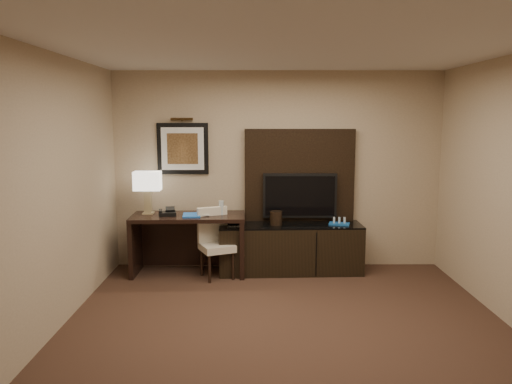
{
  "coord_description": "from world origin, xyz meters",
  "views": [
    {
      "loc": [
        -0.31,
        -4.37,
        2.08
      ],
      "look_at": [
        -0.3,
        1.8,
        1.15
      ],
      "focal_mm": 35.0,
      "sensor_mm": 36.0,
      "label": 1
    }
  ],
  "objects_px": {
    "ice_bucket": "(276,218)",
    "desk": "(189,244)",
    "minibar_tray": "(339,221)",
    "water_bottle": "(221,208)",
    "tv": "(300,195)",
    "desk_phone": "(168,211)",
    "credenza": "(290,248)",
    "table_lamp": "(148,191)",
    "desk_chair": "(217,247)"
  },
  "relations": [
    {
      "from": "ice_bucket",
      "to": "desk",
      "type": "bearing_deg",
      "value": -177.89
    },
    {
      "from": "water_bottle",
      "to": "ice_bucket",
      "type": "height_order",
      "value": "water_bottle"
    },
    {
      "from": "water_bottle",
      "to": "minibar_tray",
      "type": "relative_size",
      "value": 0.7
    },
    {
      "from": "desk",
      "to": "tv",
      "type": "relative_size",
      "value": 1.49
    },
    {
      "from": "table_lamp",
      "to": "desk",
      "type": "bearing_deg",
      "value": -7.86
    },
    {
      "from": "credenza",
      "to": "desk_chair",
      "type": "xyz_separation_m",
      "value": [
        -0.97,
        -0.25,
        0.09
      ]
    },
    {
      "from": "tv",
      "to": "ice_bucket",
      "type": "distance_m",
      "value": 0.47
    },
    {
      "from": "tv",
      "to": "desk_chair",
      "type": "xyz_separation_m",
      "value": [
        -1.1,
        -0.43,
        -0.6
      ]
    },
    {
      "from": "desk",
      "to": "minibar_tray",
      "type": "bearing_deg",
      "value": 0.03
    },
    {
      "from": "tv",
      "to": "water_bottle",
      "type": "xyz_separation_m",
      "value": [
        -1.06,
        -0.22,
        -0.13
      ]
    },
    {
      "from": "ice_bucket",
      "to": "water_bottle",
      "type": "bearing_deg",
      "value": -178.09
    },
    {
      "from": "desk",
      "to": "desk_chair",
      "type": "bearing_deg",
      "value": -27.37
    },
    {
      "from": "water_bottle",
      "to": "minibar_tray",
      "type": "xyz_separation_m",
      "value": [
        1.57,
        0.04,
        -0.19
      ]
    },
    {
      "from": "credenza",
      "to": "minibar_tray",
      "type": "distance_m",
      "value": 0.75
    },
    {
      "from": "desk",
      "to": "ice_bucket",
      "type": "distance_m",
      "value": 1.21
    },
    {
      "from": "desk_phone",
      "to": "table_lamp",
      "type": "bearing_deg",
      "value": 148.23
    },
    {
      "from": "minibar_tray",
      "to": "desk_phone",
      "type": "bearing_deg",
      "value": -177.63
    },
    {
      "from": "water_bottle",
      "to": "ice_bucket",
      "type": "bearing_deg",
      "value": 1.91
    },
    {
      "from": "tv",
      "to": "desk_phone",
      "type": "distance_m",
      "value": 1.79
    },
    {
      "from": "tv",
      "to": "ice_bucket",
      "type": "relative_size",
      "value": 5.44
    },
    {
      "from": "tv",
      "to": "table_lamp",
      "type": "xyz_separation_m",
      "value": [
        -2.03,
        -0.17,
        0.09
      ]
    },
    {
      "from": "tv",
      "to": "table_lamp",
      "type": "relative_size",
      "value": 1.61
    },
    {
      "from": "desk",
      "to": "tv",
      "type": "xyz_separation_m",
      "value": [
        1.49,
        0.24,
        0.62
      ]
    },
    {
      "from": "desk_chair",
      "to": "ice_bucket",
      "type": "height_order",
      "value": "ice_bucket"
    },
    {
      "from": "minibar_tray",
      "to": "desk",
      "type": "bearing_deg",
      "value": -178.3
    },
    {
      "from": "table_lamp",
      "to": "ice_bucket",
      "type": "xyz_separation_m",
      "value": [
        1.7,
        -0.03,
        -0.36
      ]
    },
    {
      "from": "minibar_tray",
      "to": "credenza",
      "type": "bearing_deg",
      "value": 179.91
    },
    {
      "from": "tv",
      "to": "desk_chair",
      "type": "distance_m",
      "value": 1.33
    },
    {
      "from": "minibar_tray",
      "to": "table_lamp",
      "type": "bearing_deg",
      "value": 179.65
    },
    {
      "from": "desk",
      "to": "water_bottle",
      "type": "relative_size",
      "value": 7.97
    },
    {
      "from": "table_lamp",
      "to": "desk_chair",
      "type": "bearing_deg",
      "value": -15.7
    },
    {
      "from": "credenza",
      "to": "desk_chair",
      "type": "height_order",
      "value": "desk_chair"
    },
    {
      "from": "desk",
      "to": "minibar_tray",
      "type": "height_order",
      "value": "desk"
    },
    {
      "from": "credenza",
      "to": "ice_bucket",
      "type": "bearing_deg",
      "value": -177.17
    },
    {
      "from": "water_bottle",
      "to": "desk",
      "type": "bearing_deg",
      "value": -177.56
    },
    {
      "from": "table_lamp",
      "to": "ice_bucket",
      "type": "bearing_deg",
      "value": -1.08
    },
    {
      "from": "tv",
      "to": "water_bottle",
      "type": "bearing_deg",
      "value": -168.15
    },
    {
      "from": "ice_bucket",
      "to": "minibar_tray",
      "type": "xyz_separation_m",
      "value": [
        0.85,
        0.02,
        -0.04
      ]
    },
    {
      "from": "credenza",
      "to": "table_lamp",
      "type": "bearing_deg",
      "value": 177.26
    },
    {
      "from": "desk",
      "to": "tv",
      "type": "height_order",
      "value": "tv"
    },
    {
      "from": "desk_phone",
      "to": "ice_bucket",
      "type": "relative_size",
      "value": 1.19
    },
    {
      "from": "desk",
      "to": "minibar_tray",
      "type": "xyz_separation_m",
      "value": [
        2.01,
        0.06,
        0.3
      ]
    },
    {
      "from": "desk",
      "to": "desk_chair",
      "type": "xyz_separation_m",
      "value": [
        0.39,
        -0.19,
        0.02
      ]
    },
    {
      "from": "tv",
      "to": "ice_bucket",
      "type": "bearing_deg",
      "value": -149.19
    },
    {
      "from": "credenza",
      "to": "tv",
      "type": "relative_size",
      "value": 1.9
    },
    {
      "from": "tv",
      "to": "minibar_tray",
      "type": "xyz_separation_m",
      "value": [
        0.52,
        -0.18,
        -0.32
      ]
    },
    {
      "from": "desk",
      "to": "table_lamp",
      "type": "height_order",
      "value": "table_lamp"
    },
    {
      "from": "desk",
      "to": "minibar_tray",
      "type": "relative_size",
      "value": 5.55
    },
    {
      "from": "desk_chair",
      "to": "table_lamp",
      "type": "bearing_deg",
      "value": 140.41
    },
    {
      "from": "desk",
      "to": "tv",
      "type": "bearing_deg",
      "value": 7.48
    }
  ]
}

